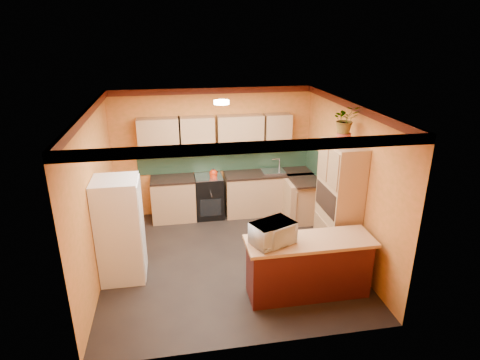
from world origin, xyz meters
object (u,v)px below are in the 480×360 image
at_px(stove, 209,196).
at_px(fridge, 120,230).
at_px(breakfast_bar, 308,268).
at_px(pantry, 339,204).
at_px(base_cabinets_back, 238,195).
at_px(microwave, 273,233).

distance_m(stove, fridge, 2.61).
relative_size(fridge, breakfast_bar, 0.94).
bearing_deg(fridge, pantry, -1.06).
xyz_separation_m(stove, pantry, (2.00, -2.08, 0.59)).
bearing_deg(breakfast_bar, pantry, 47.85).
distance_m(fridge, pantry, 3.61).
height_order(stove, fridge, fridge).
distance_m(base_cabinets_back, fridge, 3.03).
relative_size(base_cabinets_back, microwave, 6.16).
relative_size(stove, microwave, 1.54).
xyz_separation_m(base_cabinets_back, breakfast_bar, (0.57, -2.97, 0.00)).
distance_m(fridge, microwave, 2.43).
bearing_deg(fridge, base_cabinets_back, 42.13).
height_order(stove, microwave, microwave).
xyz_separation_m(fridge, breakfast_bar, (2.80, -0.96, -0.41)).
bearing_deg(microwave, stove, 77.87).
relative_size(pantry, microwave, 3.55).
bearing_deg(base_cabinets_back, fridge, -137.87).
height_order(pantry, breakfast_bar, pantry).
distance_m(base_cabinets_back, stove, 0.63).
bearing_deg(microwave, breakfast_bar, -23.95).
xyz_separation_m(stove, fridge, (-1.60, -2.02, 0.39)).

